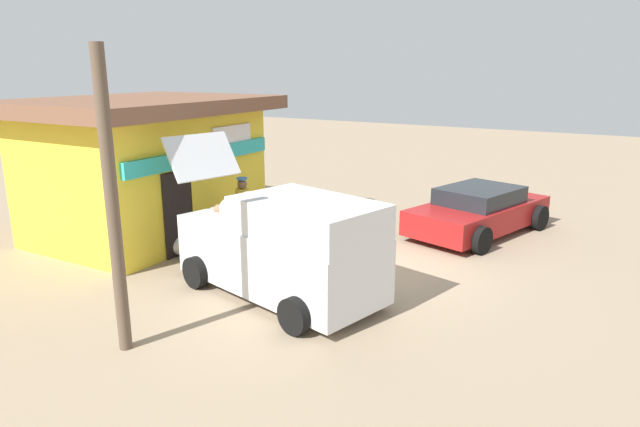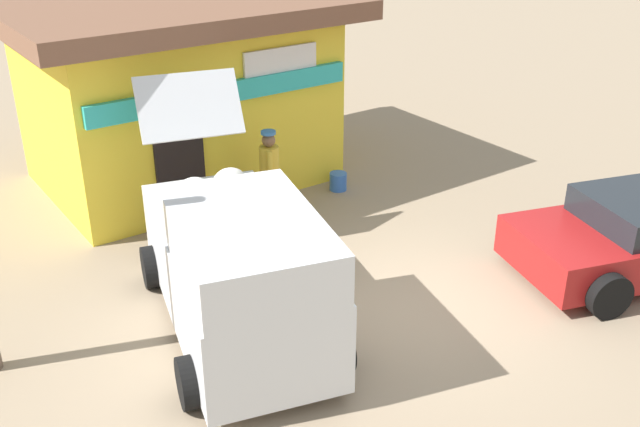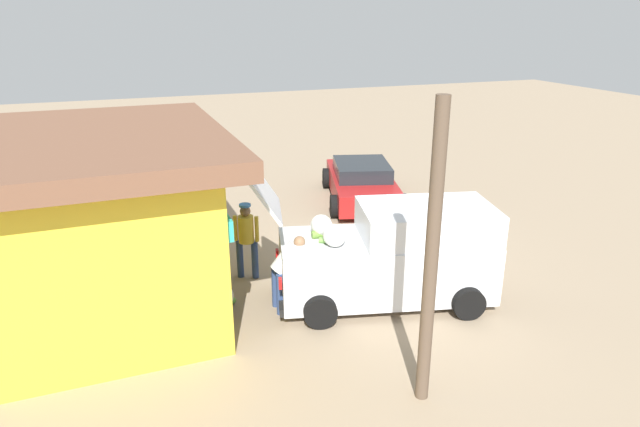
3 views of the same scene
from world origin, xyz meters
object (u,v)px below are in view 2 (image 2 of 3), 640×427
vendor_standing (270,172)px  delivery_van (236,266)px  storefront_bar (178,88)px  paint_bucket (338,181)px  unloaded_banana_pile (188,211)px  customer_bending (192,207)px

vendor_standing → delivery_van: bearing=-128.2°
storefront_bar → paint_bucket: (2.20, -2.30, -1.67)m
vendor_standing → unloaded_banana_pile: bearing=143.5°
vendor_standing → unloaded_banana_pile: size_ratio=1.90×
customer_bending → storefront_bar: bearing=68.2°
vendor_standing → customer_bending: (-1.65, -0.40, -0.08)m
vendor_standing → unloaded_banana_pile: (-1.18, 0.87, -0.78)m
unloaded_banana_pile → delivery_van: bearing=-103.7°
unloaded_banana_pile → paint_bucket: (3.04, -0.30, -0.05)m
storefront_bar → delivery_van: bearing=-107.1°
unloaded_banana_pile → paint_bucket: 3.06m
storefront_bar → vendor_standing: bearing=-83.2°
delivery_van → paint_bucket: delivery_van is taller
storefront_bar → delivery_van: 5.76m
storefront_bar → customer_bending: bearing=-111.8°
delivery_van → vendor_standing: bearing=51.8°
vendor_standing → paint_bucket: (1.86, 0.57, -0.83)m
customer_bending → paint_bucket: (3.52, 0.98, -0.74)m
customer_bending → unloaded_banana_pile: 1.53m
customer_bending → unloaded_banana_pile: size_ratio=1.67×
customer_bending → unloaded_banana_pile: bearing=69.6°
delivery_van → customer_bending: size_ratio=3.34×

